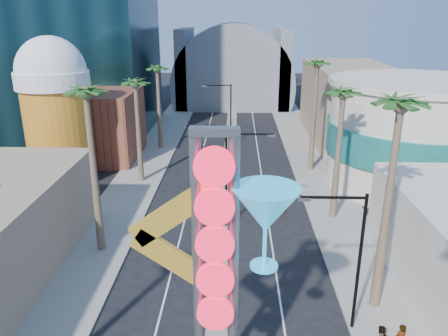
% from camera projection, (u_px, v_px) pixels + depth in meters
% --- Properties ---
extents(sidewalk_west, '(5.00, 100.00, 0.15)m').
position_uv_depth(sidewalk_west, '(146.00, 165.00, 49.86)').
color(sidewalk_west, gray).
rests_on(sidewalk_west, ground).
extents(sidewalk_east, '(5.00, 100.00, 0.15)m').
position_uv_depth(sidewalk_east, '(313.00, 167.00, 49.33)').
color(sidewalk_east, gray).
rests_on(sidewalk_east, ground).
extents(median, '(1.60, 84.00, 0.15)m').
position_uv_depth(median, '(230.00, 158.00, 52.42)').
color(median, gray).
rests_on(median, ground).
extents(brick_filler_west, '(10.00, 10.00, 8.00)m').
position_uv_depth(brick_filler_west, '(95.00, 125.00, 51.57)').
color(brick_filler_west, brown).
rests_on(brick_filler_west, ground).
extents(filler_east, '(10.00, 20.00, 10.00)m').
position_uv_depth(filler_east, '(348.00, 102.00, 59.78)').
color(filler_east, tan).
rests_on(filler_east, ground).
extents(beer_mug, '(7.00, 7.00, 14.50)m').
position_uv_depth(beer_mug, '(56.00, 106.00, 42.78)').
color(beer_mug, orange).
rests_on(beer_mug, ground).
extents(turquoise_building, '(16.60, 16.60, 10.60)m').
position_uv_depth(turquoise_building, '(412.00, 134.00, 42.66)').
color(turquoise_building, beige).
rests_on(turquoise_building, ground).
extents(canopy, '(22.00, 16.00, 22.00)m').
position_uv_depth(canopy, '(233.00, 82.00, 83.09)').
color(canopy, slate).
rests_on(canopy, ground).
extents(neon_sign, '(6.53, 2.60, 12.55)m').
position_uv_depth(neon_sign, '(236.00, 259.00, 16.96)').
color(neon_sign, gray).
rests_on(neon_sign, ground).
extents(streetlight_0, '(3.79, 0.25, 8.00)m').
position_uv_depth(streetlight_0, '(233.00, 170.00, 33.84)').
color(streetlight_0, black).
rests_on(streetlight_0, ground).
extents(streetlight_1, '(3.79, 0.25, 8.00)m').
position_uv_depth(streetlight_1, '(227.00, 108.00, 56.51)').
color(streetlight_1, black).
rests_on(streetlight_1, ground).
extents(streetlight_2, '(3.45, 0.25, 8.00)m').
position_uv_depth(streetlight_2, '(351.00, 251.00, 22.37)').
color(streetlight_2, black).
rests_on(streetlight_2, ground).
extents(palm_1, '(2.40, 2.40, 12.70)m').
position_uv_depth(palm_1, '(87.00, 104.00, 28.37)').
color(palm_1, brown).
rests_on(palm_1, ground).
extents(palm_2, '(2.40, 2.40, 11.20)m').
position_uv_depth(palm_2, '(136.00, 90.00, 42.02)').
color(palm_2, brown).
rests_on(palm_2, ground).
extents(palm_3, '(2.40, 2.40, 11.20)m').
position_uv_depth(palm_3, '(157.00, 74.00, 53.33)').
color(palm_3, brown).
rests_on(palm_3, ground).
extents(palm_5, '(2.40, 2.40, 13.20)m').
position_uv_depth(palm_5, '(399.00, 120.00, 22.06)').
color(palm_5, brown).
rests_on(palm_5, ground).
extents(palm_6, '(2.40, 2.40, 11.70)m').
position_uv_depth(palm_6, '(343.00, 102.00, 33.82)').
color(palm_6, brown).
rests_on(palm_6, ground).
extents(palm_7, '(2.40, 2.40, 12.70)m').
position_uv_depth(palm_7, '(317.00, 71.00, 44.84)').
color(palm_7, brown).
rests_on(palm_7, ground).
extents(red_pickup, '(2.83, 5.89, 1.62)m').
position_uv_depth(red_pickup, '(267.00, 195.00, 39.63)').
color(red_pickup, '#B30D20').
rests_on(red_pickup, ground).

